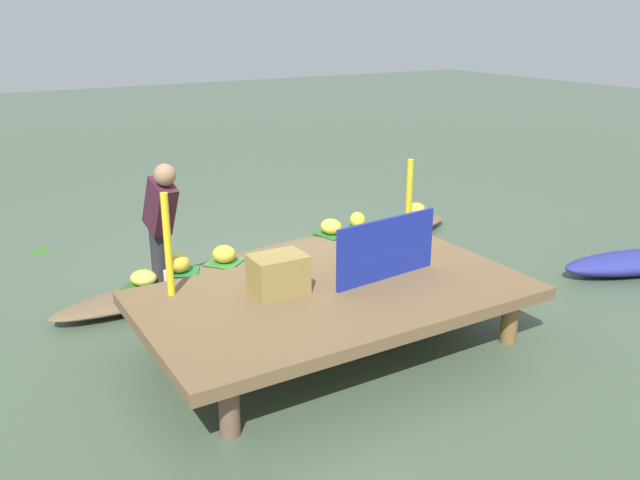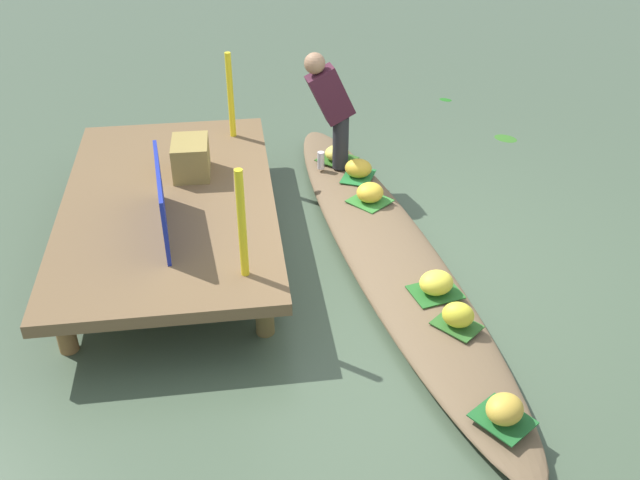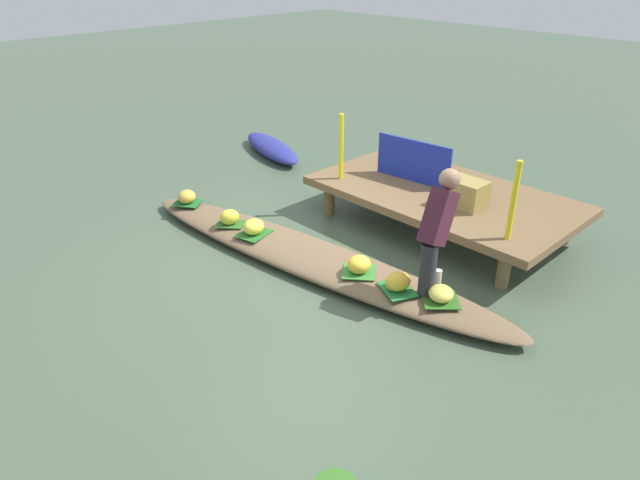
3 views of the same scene
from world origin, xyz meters
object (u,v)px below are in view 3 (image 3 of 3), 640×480
Objects in this scene: moored_boat at (271,148)px; banana_bunch_2 at (254,227)px; banana_bunch_4 at (398,281)px; vendor_person at (437,226)px; water_bottle at (438,278)px; banana_bunch_0 at (359,264)px; banana_bunch_3 at (187,197)px; banana_bunch_5 at (230,217)px; produce_crate at (466,193)px; banana_bunch_1 at (441,293)px; vendor_boat at (309,257)px; market_banner at (413,161)px.

banana_bunch_2 is (2.47, -2.34, 0.16)m from moored_boat.
banana_bunch_2 is at bearing -172.75° from banana_bunch_4.
vendor_person is 0.61m from water_bottle.
banana_bunch_0 is 1.41× the size of water_bottle.
banana_bunch_3 is 0.92m from banana_bunch_5.
moored_boat is 4.10× the size of produce_crate.
banana_bunch_1 is at bearing 7.14° from banana_bunch_3.
banana_bunch_1 is 0.98× the size of banana_bunch_4.
banana_bunch_0 is 0.97m from vendor_person.
banana_bunch_0 is at bearing -159.73° from vendor_person.
banana_bunch_4 is 2.37m from banana_bunch_5.
banana_bunch_0 is (0.73, 0.03, 0.19)m from vendor_boat.
banana_bunch_3 is (-2.77, -0.29, -0.00)m from banana_bunch_0.
produce_crate is (0.93, -0.20, -0.11)m from market_banner.
banana_bunch_0 is at bearing 6.01° from banana_bunch_3.
banana_bunch_3 is 0.20× the size of vendor_person.
banana_bunch_3 reaches higher than vendor_boat.
banana_bunch_5 is at bearing -170.84° from banana_bunch_1.
banana_bunch_5 is 1.28× the size of water_bottle.
market_banner is at bearing 167.74° from produce_crate.
vendor_boat is 1.17m from banana_bunch_5.
banana_bunch_4 is at bearing -5.20° from vendor_boat.
moored_boat is 4.18m from produce_crate.
banana_bunch_4 reaches higher than vendor_boat.
banana_bunch_0 is at bearing -96.77° from produce_crate.
produce_crate reaches higher than banana_bunch_2.
banana_bunch_4 is at bearing -124.30° from water_bottle.
banana_bunch_3 is 1.06× the size of banana_bunch_5.
vendor_boat is 11.62× the size of produce_crate.
banana_bunch_4 is 0.25× the size of market_banner.
produce_crate reaches higher than vendor_boat.
water_bottle is at bearing 26.35° from banana_bunch_0.
moored_boat is at bearing 151.77° from banana_bunch_0.
produce_crate is at bearing -17.82° from market_banner.
vendor_person reaches higher than moored_boat.
banana_bunch_4 is 0.68m from vendor_person.
banana_bunch_0 is at bearing -11.64° from moored_boat.
vendor_person is (2.57, 0.54, 0.59)m from banana_bunch_5.
vendor_boat is 1.65m from banana_bunch_1.
moored_boat is 4.46m from banana_bunch_0.
vendor_boat is at bearing -173.09° from banana_bunch_1.
market_banner reaches higher than produce_crate.
moored_boat is 7.39× the size of banana_bunch_3.
banana_bunch_1 is at bearing -63.90° from produce_crate.
vendor_boat is 4.84× the size of market_banner.
moored_boat is 4.89m from banana_bunch_4.
vendor_person is 2.75× the size of produce_crate.
water_bottle is (0.73, 0.36, -0.00)m from banana_bunch_0.
vendor_person is (2.17, 0.49, 0.60)m from banana_bunch_2.
banana_bunch_4 is (1.95, 0.25, 0.00)m from banana_bunch_2.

